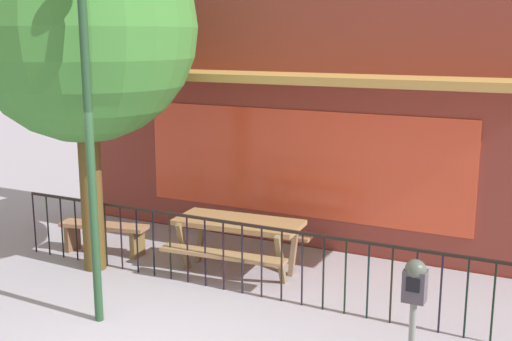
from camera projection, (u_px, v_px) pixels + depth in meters
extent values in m
cube|color=#52180F|center=(303.00, 240.00, 10.59)|extent=(8.40, 0.54, 0.01)
cube|color=brown|center=(305.00, 98.00, 10.10)|extent=(8.40, 0.50, 4.74)
cube|color=#E54C2D|center=(298.00, 164.00, 10.08)|extent=(5.46, 0.02, 1.70)
cube|color=tan|center=(286.00, 78.00, 9.38)|extent=(7.14, 0.99, 0.12)
cube|color=black|center=(232.00, 223.00, 8.29)|extent=(7.05, 0.04, 0.04)
cylinder|color=black|center=(34.00, 223.00, 9.94)|extent=(0.02, 0.02, 0.95)
cylinder|color=black|center=(48.00, 225.00, 9.81)|extent=(0.02, 0.02, 0.95)
cylinder|color=black|center=(62.00, 228.00, 9.69)|extent=(0.02, 0.02, 0.95)
cylinder|color=black|center=(76.00, 230.00, 9.57)|extent=(0.02, 0.02, 0.95)
cylinder|color=black|center=(91.00, 233.00, 9.44)|extent=(0.02, 0.02, 0.95)
cylinder|color=black|center=(106.00, 235.00, 9.32)|extent=(0.02, 0.02, 0.95)
cylinder|color=black|center=(121.00, 238.00, 9.19)|extent=(0.02, 0.02, 0.95)
cylinder|color=black|center=(137.00, 241.00, 9.07)|extent=(0.02, 0.02, 0.95)
cylinder|color=black|center=(153.00, 244.00, 8.95)|extent=(0.02, 0.02, 0.95)
cylinder|color=black|center=(170.00, 247.00, 8.82)|extent=(0.02, 0.02, 0.95)
cylinder|color=black|center=(187.00, 250.00, 8.70)|extent=(0.02, 0.02, 0.95)
cylinder|color=black|center=(205.00, 253.00, 8.57)|extent=(0.02, 0.02, 0.95)
cylinder|color=black|center=(223.00, 256.00, 8.45)|extent=(0.02, 0.02, 0.95)
cylinder|color=black|center=(242.00, 259.00, 8.33)|extent=(0.02, 0.02, 0.95)
cylinder|color=black|center=(262.00, 263.00, 8.20)|extent=(0.02, 0.02, 0.95)
cylinder|color=black|center=(282.00, 266.00, 8.08)|extent=(0.02, 0.02, 0.95)
cylinder|color=black|center=(302.00, 270.00, 7.95)|extent=(0.02, 0.02, 0.95)
cylinder|color=black|center=(323.00, 273.00, 7.83)|extent=(0.02, 0.02, 0.95)
cylinder|color=black|center=(345.00, 277.00, 7.71)|extent=(0.02, 0.02, 0.95)
cylinder|color=black|center=(368.00, 281.00, 7.58)|extent=(0.02, 0.02, 0.95)
cylinder|color=black|center=(391.00, 285.00, 7.46)|extent=(0.02, 0.02, 0.95)
cylinder|color=black|center=(416.00, 289.00, 7.33)|extent=(0.02, 0.02, 0.95)
cylinder|color=black|center=(441.00, 294.00, 7.21)|extent=(0.02, 0.02, 0.95)
cylinder|color=black|center=(466.00, 298.00, 7.09)|extent=(0.02, 0.02, 0.95)
cylinder|color=black|center=(493.00, 303.00, 6.96)|extent=(0.02, 0.02, 0.95)
cube|color=#987044|center=(238.00, 222.00, 9.04)|extent=(1.86, 0.90, 0.07)
cube|color=#96724A|center=(222.00, 255.00, 8.60)|extent=(1.82, 0.40, 0.05)
cube|color=#976D49|center=(253.00, 232.00, 9.60)|extent=(1.82, 0.40, 0.05)
cube|color=olive|center=(184.00, 247.00, 9.13)|extent=(0.10, 0.35, 0.78)
cube|color=brown|center=(201.00, 236.00, 9.64)|extent=(0.10, 0.35, 0.78)
cube|color=olive|center=(280.00, 260.00, 8.59)|extent=(0.10, 0.35, 0.78)
cube|color=#7D6045|center=(294.00, 248.00, 9.09)|extent=(0.10, 0.35, 0.78)
cube|color=#9F724F|center=(104.00, 226.00, 9.87)|extent=(1.44, 0.59, 0.06)
cube|color=brown|center=(72.00, 237.00, 10.06)|extent=(0.08, 0.29, 0.45)
cube|color=brown|center=(137.00, 243.00, 9.77)|extent=(0.08, 0.29, 0.45)
cube|color=#49424B|center=(415.00, 286.00, 5.09)|extent=(0.18, 0.14, 0.27)
sphere|color=#4D5449|center=(416.00, 270.00, 5.07)|extent=(0.17, 0.17, 0.17)
cube|color=black|center=(413.00, 285.00, 5.02)|extent=(0.11, 0.01, 0.12)
cylinder|color=brown|center=(91.00, 182.00, 9.06)|extent=(0.31, 0.31, 2.58)
sphere|color=#3D7F33|center=(82.00, 27.00, 8.61)|extent=(3.12, 3.12, 3.12)
cylinder|color=#224428|center=(91.00, 161.00, 7.23)|extent=(0.10, 0.10, 3.87)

